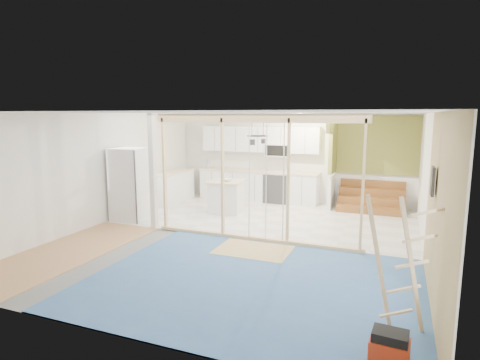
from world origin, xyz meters
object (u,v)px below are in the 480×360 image
at_px(toolbox, 390,349).
at_px(ladder, 399,264).
at_px(island, 226,197).
at_px(fridge, 130,184).

xyz_separation_m(toolbox, ladder, (0.05, 0.73, 0.66)).
bearing_deg(island, ladder, -55.00).
relative_size(fridge, island, 1.81).
bearing_deg(toolbox, ladder, 90.66).
bearing_deg(island, fridge, -147.51).
height_order(fridge, toolbox, fridge).
relative_size(fridge, ladder, 1.08).
relative_size(island, ladder, 0.60).
height_order(island, ladder, ladder).
bearing_deg(fridge, ladder, -34.09).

